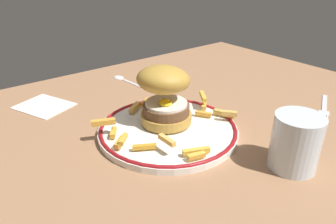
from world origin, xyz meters
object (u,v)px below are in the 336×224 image
fork (324,107)px  napkin (44,106)px  spoon (122,78)px  dinner_plate (168,129)px  water_glass (295,146)px  burger (164,93)px

fork → napkin: bearing=141.5°
fork → spoon: size_ratio=1.01×
dinner_plate → water_glass: 23.39cm
burger → napkin: 30.70cm
water_glass → spoon: (-1.03, 53.24, -3.64)cm
dinner_plate → water_glass: bearing=-66.3°
spoon → napkin: bearing=-168.8°
water_glass → napkin: size_ratio=0.79×
dinner_plate → fork: 37.93cm
spoon → water_glass: bearing=-88.9°
spoon → napkin: 23.96cm
dinner_plate → spoon: bearing=75.5°
dinner_plate → spoon: 33.07cm
dinner_plate → fork: dinner_plate is taller
fork → spoon: 52.72cm
burger → spoon: (7.33, 29.68, -7.19)cm
water_glass → fork: 27.79cm
spoon → napkin: (-23.51, -4.65, -0.16)cm
burger → napkin: (-16.18, 25.04, -7.35)cm
dinner_plate → burger: (0.95, 2.33, 6.71)cm
napkin → burger: bearing=-57.1°
water_glass → napkin: 54.57cm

